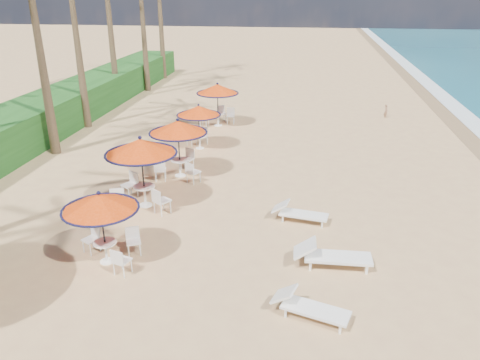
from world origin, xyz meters
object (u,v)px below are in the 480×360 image
Objects in this scene: station_1 at (140,155)px; lounger_near at (308,306)px; station_2 at (178,134)px; station_3 at (198,114)px; lounger_mid at (330,255)px; station_4 at (218,94)px; station_0 at (102,211)px; lounger_far at (298,212)px.

lounger_near is (5.77, -5.19, -1.57)m from station_1.
station_3 is (-0.03, 3.59, -0.12)m from station_2.
lounger_mid is (5.80, -5.83, -1.41)m from station_2.
station_1 reaches higher than lounger_near.
station_4 reaches higher than station_3.
lounger_near is at bearing -71.89° from station_4.
lounger_near is (5.23, -8.07, -1.46)m from station_2.
lounger_far is at bearing 31.99° from station_0.
station_2 is 3.59m from station_3.
station_0 is at bearing -91.72° from station_3.
lounger_mid is at bearing -66.99° from station_4.
station_3 is at bearing 119.94° from lounger_mid.
station_3 is at bearing 90.45° from station_2.
station_3 reaches higher than lounger_far.
lounger_mid is (5.68, -13.37, -1.39)m from station_4.
station_4 is at bearing 88.15° from station_0.
lounger_mid is 1.13× the size of lounger_far.
station_0 is 6.49m from station_2.
station_2 is 1.12× the size of station_3.
lounger_near is 0.89× the size of lounger_mid.
lounger_mid is at bearing 93.06° from lounger_near.
station_2 is (0.54, 2.88, -0.11)m from station_1.
lounger_near is 1.01× the size of lounger_far.
station_0 is 6.29m from lounger_mid.
station_3 reaches higher than lounger_mid.
station_0 is 1.15× the size of lounger_far.
station_0 is 0.85× the size of station_1.
station_4 is 14.60m from lounger_mid.
station_2 reaches higher than lounger_mid.
station_2 is at bearing -90.92° from station_4.
station_4 is (0.15, 3.96, 0.10)m from station_3.
station_0 reaches higher than lounger_mid.
lounger_far is (4.88, -6.84, -1.34)m from station_3.
lounger_mid is (0.57, 2.25, 0.05)m from lounger_near.
lounger_far is at bearing -3.83° from station_1.
station_3 is at bearing 131.57° from lounger_near.
lounger_near reaches higher than lounger_far.
station_2 is 1.26× the size of lounger_near.
station_4 is 1.12× the size of lounger_mid.
station_4 is (0.12, 7.55, -0.02)m from station_2.
lounger_far is (5.18, 3.24, -1.28)m from station_0.
station_3 is at bearing 88.28° from station_0.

